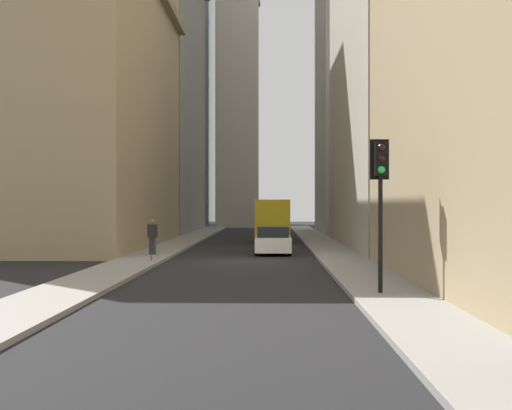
% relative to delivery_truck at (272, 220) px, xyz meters
% --- Properties ---
extents(ground_plane, '(135.00, 135.00, 0.00)m').
position_rel_delivery_truck_xyz_m(ground_plane, '(-15.62, 1.40, -1.46)').
color(ground_plane, black).
extents(sidewalk_right, '(90.00, 2.20, 0.14)m').
position_rel_delivery_truck_xyz_m(sidewalk_right, '(-15.62, 5.90, -1.39)').
color(sidewalk_right, gray).
rests_on(sidewalk_right, ground_plane).
extents(sidewalk_left, '(90.00, 2.20, 0.14)m').
position_rel_delivery_truck_xyz_m(sidewalk_left, '(-15.62, -3.10, -1.39)').
color(sidewalk_left, gray).
rests_on(sidewalk_left, ground_plane).
extents(building_left_far, '(12.58, 10.00, 25.70)m').
position_rel_delivery_truck_xyz_m(building_left_far, '(12.82, -9.20, 11.39)').
color(building_left_far, beige).
rests_on(building_left_far, ground_plane).
extents(building_right_midfar, '(19.88, 10.50, 18.75)m').
position_rel_delivery_truck_xyz_m(building_right_midfar, '(-5.37, 11.99, 7.92)').
color(building_right_midfar, '#9E8966').
rests_on(building_right_midfar, ground_plane).
extents(building_right_far, '(19.37, 10.50, 28.30)m').
position_rel_delivery_truck_xyz_m(building_right_far, '(14.74, 11.99, 12.70)').
color(building_right_far, gray).
rests_on(building_right_far, ground_plane).
extents(church_spire, '(5.08, 5.08, 38.53)m').
position_rel_delivery_truck_xyz_m(church_spire, '(27.88, 3.74, 18.67)').
color(church_spire, beige).
rests_on(church_spire, ground_plane).
extents(delivery_truck, '(6.46, 2.25, 2.84)m').
position_rel_delivery_truck_xyz_m(delivery_truck, '(0.00, 0.00, 0.00)').
color(delivery_truck, yellow).
rests_on(delivery_truck, ground_plane).
extents(sedan_white, '(4.30, 1.78, 1.42)m').
position_rel_delivery_truck_xyz_m(sedan_white, '(-10.82, 0.00, -0.80)').
color(sedan_white, silver).
rests_on(sedan_white, ground_plane).
extents(traffic_light_foreground, '(0.43, 0.52, 4.17)m').
position_rel_delivery_truck_xyz_m(traffic_light_foreground, '(-26.45, -2.83, 1.75)').
color(traffic_light_foreground, black).
rests_on(traffic_light_foreground, sidewalk_left).
extents(pedestrian, '(0.26, 0.44, 1.70)m').
position_rel_delivery_truck_xyz_m(pedestrian, '(-13.30, 5.76, -0.40)').
color(pedestrian, '#33333D').
rests_on(pedestrian, sidewalk_right).
extents(discarded_bottle, '(0.07, 0.07, 0.27)m').
position_rel_delivery_truck_xyz_m(discarded_bottle, '(-16.67, 5.19, -1.21)').
color(discarded_bottle, brown).
rests_on(discarded_bottle, sidewalk_right).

